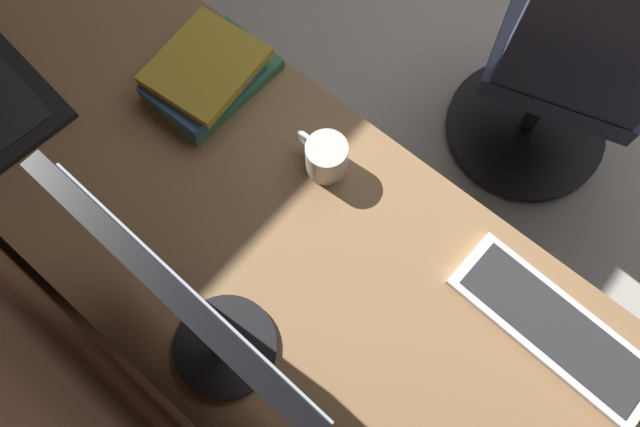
{
  "coord_description": "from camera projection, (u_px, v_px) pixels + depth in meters",
  "views": [
    {
      "loc": [
        -0.23,
        2.03,
        1.87
      ],
      "look_at": [
        0.01,
        1.76,
        0.95
      ],
      "focal_mm": 32.84,
      "sensor_mm": 36.0,
      "label": 1
    }
  ],
  "objects": [
    {
      "name": "desk",
      "position": [
        305.0,
        278.0,
        1.24
      ],
      "size": [
        2.39,
        0.71,
        0.73
      ],
      "color": "#936D47",
      "rests_on": "ground"
    },
    {
      "name": "drawer_pedestal",
      "position": [
        173.0,
        207.0,
        1.64
      ],
      "size": [
        0.4,
        0.51,
        0.69
      ],
      "color": "#936D47",
      "rests_on": "ground"
    },
    {
      "name": "monitor_primary",
      "position": [
        201.0,
        320.0,
        0.88
      ],
      "size": [
        0.54,
        0.2,
        0.46
      ],
      "color": "black",
      "rests_on": "desk"
    },
    {
      "name": "keyboard_main",
      "position": [
        554.0,
        327.0,
        1.13
      ],
      "size": [
        0.42,
        0.16,
        0.02
      ],
      "color": "silver",
      "rests_on": "desk"
    },
    {
      "name": "book_stack_near",
      "position": [
        207.0,
        75.0,
        1.31
      ],
      "size": [
        0.22,
        0.28,
        0.08
      ],
      "color": "#3D8456",
      "rests_on": "desk"
    },
    {
      "name": "coffee_mug",
      "position": [
        325.0,
        157.0,
        1.23
      ],
      "size": [
        0.13,
        0.09,
        0.09
      ],
      "color": "silver",
      "rests_on": "desk"
    },
    {
      "name": "office_chair",
      "position": [
        566.0,
        76.0,
        1.67
      ],
      "size": [
        0.56,
        0.6,
        0.97
      ],
      "color": "#383D56",
      "rests_on": "ground"
    }
  ]
}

